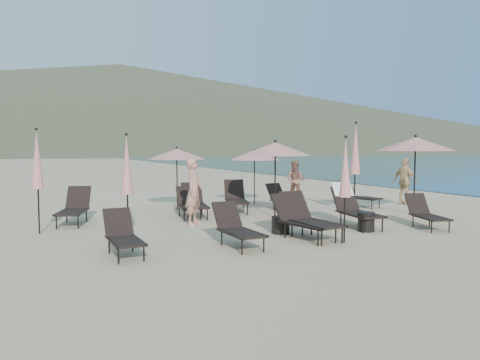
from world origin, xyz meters
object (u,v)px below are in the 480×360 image
umbrella_open_3 (254,155)px  lounger_9 (236,197)px  lounger_1 (237,227)px  lounger_7 (194,201)px  umbrella_closed_2 (37,160)px  lounger_5 (426,213)px  umbrella_closed_0 (345,168)px  lounger_0 (123,235)px  umbrella_open_0 (275,149)px  beachgoer_a (194,191)px  beachgoer_b (296,180)px  side_table_1 (366,222)px  umbrella_closed_3 (127,166)px  lounger_2 (302,219)px  beachgoer_c (405,181)px  umbrella_open_1 (415,144)px  lounger_10 (284,198)px  lounger_6 (74,207)px  lounger_11 (357,195)px  umbrella_open_2 (177,154)px  lounger_4 (353,206)px  lounger_8 (188,203)px  side_table_0 (281,225)px  umbrella_closed_1 (355,150)px

umbrella_open_3 → lounger_9: bearing=-135.5°
lounger_1 → lounger_7: 4.37m
lounger_7 → umbrella_closed_2: (-4.31, -0.91, 1.31)m
lounger_5 → umbrella_closed_0: 3.33m
lounger_0 → umbrella_open_0: size_ratio=0.65×
beachgoer_a → beachgoer_b: beachgoer_a is taller
side_table_1 → umbrella_closed_3: bearing=163.7°
umbrella_open_0 → umbrella_open_3: 3.28m
umbrella_closed_2 → side_table_1: umbrella_closed_2 is taller
lounger_2 → beachgoer_c: bearing=18.8°
lounger_7 → umbrella_open_3: size_ratio=0.90×
umbrella_open_1 → umbrella_open_3: size_ratio=1.22×
umbrella_closed_3 → lounger_10: bearing=23.7°
lounger_6 → umbrella_open_3: bearing=33.3°
lounger_2 → lounger_9: 4.62m
lounger_6 → umbrella_open_0: umbrella_open_0 is taller
umbrella_closed_0 → umbrella_closed_2: bearing=145.3°
lounger_11 → umbrella_open_2: (-5.81, 2.08, 1.43)m
beachgoer_a → umbrella_closed_2: bearing=124.6°
lounger_4 → lounger_8: bearing=143.5°
lounger_7 → umbrella_open_3: bearing=43.7°
lounger_0 → lounger_4: size_ratio=0.78×
umbrella_open_2 → umbrella_open_3: 2.95m
lounger_11 → umbrella_closed_3: 8.77m
lounger_1 → lounger_4: lounger_4 is taller
lounger_11 → lounger_10: bearing=155.7°
lounger_1 → lounger_5: (5.33, -0.16, -0.02)m
lounger_8 → side_table_1: size_ratio=3.31×
lounger_5 → side_table_0: lounger_5 is taller
umbrella_closed_3 → beachgoer_c: bearing=10.4°
umbrella_open_1 → beachgoer_a: umbrella_open_1 is taller
umbrella_closed_1 → umbrella_closed_2: 9.10m
lounger_10 → beachgoer_b: size_ratio=0.99×
umbrella_closed_0 → umbrella_closed_1: (3.17, 3.43, 0.37)m
lounger_8 → beachgoer_c: bearing=6.1°
lounger_5 → lounger_7: (-4.64, 4.47, 0.06)m
lounger_10 → side_table_0: size_ratio=3.51×
umbrella_closed_2 → lounger_10: bearing=6.4°
side_table_0 → lounger_5: bearing=-15.2°
umbrella_open_0 → beachgoer_a: (-2.52, -0.01, -1.12)m
umbrella_closed_3 → beachgoer_a: bearing=30.4°
lounger_11 → umbrella_open_2: bearing=142.9°
umbrella_closed_3 → beachgoer_a: size_ratio=1.33×
lounger_9 → lounger_8: bearing=-149.0°
lounger_8 → umbrella_closed_1: bearing=-6.8°
lounger_9 → umbrella_closed_2: size_ratio=0.72×
umbrella_open_0 → umbrella_open_3: (0.99, 3.12, -0.24)m
umbrella_closed_2 → beachgoer_c: bearing=1.2°
lounger_11 → umbrella_open_2: size_ratio=0.79×
lounger_10 → umbrella_closed_1: (1.68, -1.48, 1.59)m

